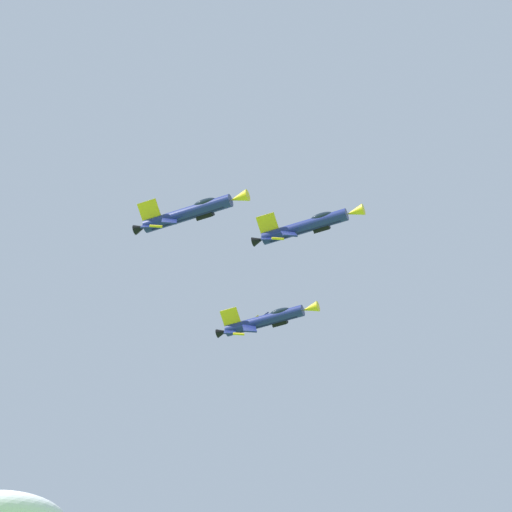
# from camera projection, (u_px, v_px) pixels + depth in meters

# --- Properties ---
(fighter_jet_lead) EXTENTS (14.68, 9.39, 8.07)m
(fighter_jet_lead) POSITION_uv_depth(u_px,v_px,m) (307.00, 226.00, 139.80)
(fighter_jet_lead) COLOR navy
(fighter_jet_left_wing) EXTENTS (14.68, 9.40, 8.06)m
(fighter_jet_left_wing) POSITION_uv_depth(u_px,v_px,m) (266.00, 320.00, 151.67)
(fighter_jet_left_wing) COLOR navy
(fighter_jet_right_wing) EXTENTS (14.68, 9.36, 8.13)m
(fighter_jet_right_wing) POSITION_uv_depth(u_px,v_px,m) (190.00, 213.00, 132.38)
(fighter_jet_right_wing) COLOR navy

